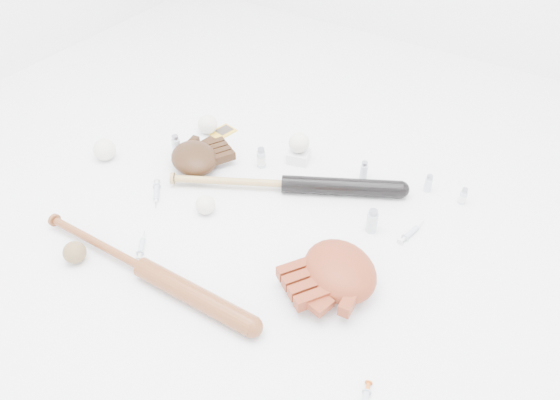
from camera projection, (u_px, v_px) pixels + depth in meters
The scene contains 20 objects.
bat_dark at pixel (285, 184), 1.85m from camera, with size 0.83×0.06×0.06m, color black, non-canonical shape.
bat_wood at pixel (143, 268), 1.57m from camera, with size 0.81×0.06×0.06m, color brown, non-canonical shape.
glove_dark at pixel (194, 158), 1.95m from camera, with size 0.23×0.23×0.08m, color #331D0E, non-canonical shape.
glove_tan at pixel (340, 270), 1.53m from camera, with size 0.28×0.28×0.10m, color maroon, non-canonical shape.
trading_card at pixel (223, 132), 2.14m from camera, with size 0.07×0.09×0.01m, color gold.
pedestal at pixel (299, 156), 1.99m from camera, with size 0.08×0.08×0.04m, color white.
baseball_on_pedestal at pixel (299, 143), 1.95m from camera, with size 0.07×0.07×0.07m, color silver.
baseball_left at pixel (104, 150), 1.98m from camera, with size 0.08×0.08×0.08m, color silver.
baseball_upper at pixel (208, 124), 2.12m from camera, with size 0.08×0.08×0.08m, color silver.
baseball_mid at pixel (206, 205), 1.77m from camera, with size 0.06×0.06×0.06m, color silver.
baseball_aged at pixel (75, 252), 1.61m from camera, with size 0.07×0.07×0.07m, color brown.
syringe_0 at pixel (156, 193), 1.85m from camera, with size 0.16×0.03×0.02m, color #ADBCC6, non-canonical shape.
syringe_1 at pixel (141, 246), 1.66m from camera, with size 0.13×0.02×0.02m, color #ADBCC6, non-canonical shape.
syringe_2 at pixel (411, 233), 1.71m from camera, with size 0.14×0.02×0.02m, color #ADBCC6, non-canonical shape.
vial_0 at pixel (463, 196), 1.80m from camera, with size 0.02×0.02×0.06m, color silver.
vial_1 at pixel (428, 183), 1.85m from camera, with size 0.03×0.03×0.07m, color silver.
vial_2 at pixel (261, 158), 1.95m from camera, with size 0.03×0.03×0.08m, color silver.
vial_3 at pixel (372, 221), 1.70m from camera, with size 0.04×0.04×0.08m, color silver.
vial_4 at pixel (176, 145), 2.01m from camera, with size 0.03×0.03×0.08m, color silver.
vial_5 at pixel (364, 170), 1.90m from camera, with size 0.03×0.03×0.07m, color silver.
Camera 1 is at (0.75, -1.03, 1.21)m, focal length 35.00 mm.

